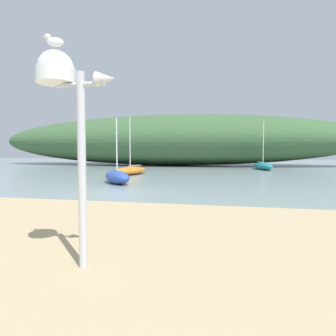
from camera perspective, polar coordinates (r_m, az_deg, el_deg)
ground_plane at (r=13.72m, az=-10.36°, el=-4.75°), size 120.00×120.00×0.00m
distant_hill at (r=40.15m, az=0.50°, el=5.56°), size 51.50×12.54×6.97m
mast_structure at (r=4.55m, az=-20.30°, el=14.87°), size 1.19×0.56×3.17m
seagull_on_radar at (r=4.79m, az=-21.82°, el=22.49°), size 0.32×0.18×0.23m
sailboat_near_shore at (r=23.65m, az=-7.56°, el=-0.50°), size 2.48×4.51×4.69m
sailboat_east_reach at (r=31.49m, az=18.43°, el=0.39°), size 2.34×4.50×5.05m
sailboat_far_right at (r=17.26m, az=-10.15°, el=-1.74°), size 2.84×3.09×3.88m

